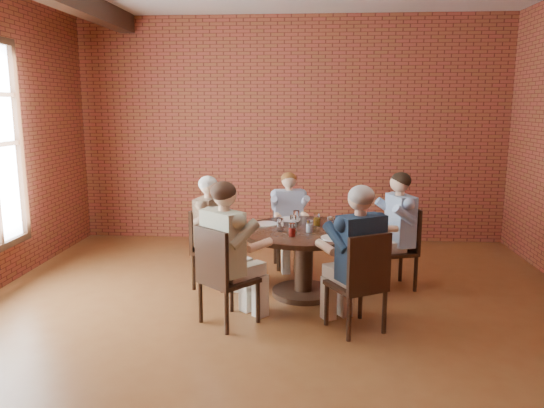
# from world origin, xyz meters

# --- Properties ---
(floor) EXTENTS (7.00, 7.00, 0.00)m
(floor) POSITION_xyz_m (0.00, 0.00, 0.00)
(floor) COLOR brown
(floor) RESTS_ON ground
(wall_back) EXTENTS (7.00, 0.00, 7.00)m
(wall_back) POSITION_xyz_m (0.00, 3.50, 1.70)
(wall_back) COLOR maroon
(wall_back) RESTS_ON ground
(wall_front) EXTENTS (7.00, 0.00, 7.00)m
(wall_front) POSITION_xyz_m (0.00, -3.50, 1.70)
(wall_front) COLOR maroon
(wall_front) RESTS_ON ground
(dining_table) EXTENTS (1.40, 1.40, 0.75)m
(dining_table) POSITION_xyz_m (0.25, 1.00, 0.53)
(dining_table) COLOR black
(dining_table) RESTS_ON floor
(chair_a) EXTENTS (0.54, 0.54, 0.94)m
(chair_a) POSITION_xyz_m (1.36, 1.34, 0.51)
(chair_a) COLOR black
(chair_a) RESTS_ON floor
(diner_a) EXTENTS (0.78, 0.70, 1.34)m
(diner_a) POSITION_xyz_m (1.28, 1.32, 0.67)
(diner_a) COLOR #477ABA
(diner_a) RESTS_ON floor
(chair_b) EXTENTS (0.45, 0.45, 0.88)m
(chair_b) POSITION_xyz_m (0.03, 2.10, 0.48)
(chair_b) COLOR black
(chair_b) RESTS_ON floor
(diner_b) EXTENTS (0.57, 0.66, 1.24)m
(diner_b) POSITION_xyz_m (0.04, 2.03, 0.62)
(diner_b) COLOR #95A2BE
(diner_b) RESTS_ON floor
(chair_c) EXTENTS (0.48, 0.48, 0.91)m
(chair_c) POSITION_xyz_m (-0.89, 1.22, 0.50)
(chair_c) COLOR black
(chair_c) RESTS_ON floor
(diner_c) EXTENTS (0.71, 0.62, 1.29)m
(diner_c) POSITION_xyz_m (-0.81, 1.21, 0.65)
(diner_c) COLOR brown
(diner_c) RESTS_ON floor
(chair_d) EXTENTS (0.64, 0.64, 0.97)m
(chair_d) POSITION_xyz_m (-0.53, 0.11, 0.52)
(chair_d) COLOR black
(chair_d) RESTS_ON floor
(diner_d) EXTENTS (0.88, 0.89, 1.39)m
(diner_d) POSITION_xyz_m (-0.47, 0.18, 0.69)
(diner_d) COLOR #C3B299
(diner_d) RESTS_ON floor
(chair_e) EXTENTS (0.61, 0.61, 0.96)m
(chair_e) POSITION_xyz_m (0.78, 0.03, 0.52)
(chair_e) COLOR black
(chair_e) RESTS_ON floor
(diner_e) EXTENTS (0.82, 0.87, 1.38)m
(diner_e) POSITION_xyz_m (0.74, 0.11, 0.69)
(diner_e) COLOR #172941
(diner_e) RESTS_ON floor
(plate_a) EXTENTS (0.26, 0.26, 0.01)m
(plate_a) POSITION_xyz_m (0.62, 1.05, 0.76)
(plate_a) COLOR white
(plate_a) RESTS_ON dining_table
(plate_b) EXTENTS (0.26, 0.26, 0.01)m
(plate_b) POSITION_xyz_m (0.07, 1.47, 0.76)
(plate_b) COLOR white
(plate_b) RESTS_ON dining_table
(plate_c) EXTENTS (0.26, 0.26, 0.01)m
(plate_c) POSITION_xyz_m (-0.19, 1.20, 0.76)
(plate_c) COLOR white
(plate_c) RESTS_ON dining_table
(plate_d) EXTENTS (0.26, 0.26, 0.01)m
(plate_d) POSITION_xyz_m (0.55, 0.61, 0.76)
(plate_d) COLOR white
(plate_d) RESTS_ON dining_table
(glass_a) EXTENTS (0.07, 0.07, 0.14)m
(glass_a) POSITION_xyz_m (0.53, 1.01, 0.82)
(glass_a) COLOR white
(glass_a) RESTS_ON dining_table
(glass_b) EXTENTS (0.07, 0.07, 0.14)m
(glass_b) POSITION_xyz_m (0.38, 1.20, 0.82)
(glass_b) COLOR white
(glass_b) RESTS_ON dining_table
(glass_c) EXTENTS (0.07, 0.07, 0.14)m
(glass_c) POSITION_xyz_m (0.15, 1.33, 0.82)
(glass_c) COLOR white
(glass_c) RESTS_ON dining_table
(glass_d) EXTENTS (0.07, 0.07, 0.14)m
(glass_d) POSITION_xyz_m (0.12, 1.07, 0.82)
(glass_d) COLOR white
(glass_d) RESTS_ON dining_table
(glass_e) EXTENTS (0.07, 0.07, 0.14)m
(glass_e) POSITION_xyz_m (-0.01, 0.90, 0.82)
(glass_e) COLOR white
(glass_e) RESTS_ON dining_table
(glass_f) EXTENTS (0.07, 0.07, 0.14)m
(glass_f) POSITION_xyz_m (0.12, 0.68, 0.82)
(glass_f) COLOR white
(glass_f) RESTS_ON dining_table
(glass_g) EXTENTS (0.07, 0.07, 0.14)m
(glass_g) POSITION_xyz_m (0.30, 0.87, 0.82)
(glass_g) COLOR white
(glass_g) RESTS_ON dining_table
(glass_h) EXTENTS (0.07, 0.07, 0.14)m
(glass_h) POSITION_xyz_m (0.53, 0.91, 0.82)
(glass_h) COLOR white
(glass_h) RESTS_ON dining_table
(smartphone) EXTENTS (0.13, 0.17, 0.01)m
(smartphone) POSITION_xyz_m (0.46, 0.62, 0.75)
(smartphone) COLOR black
(smartphone) RESTS_ON dining_table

